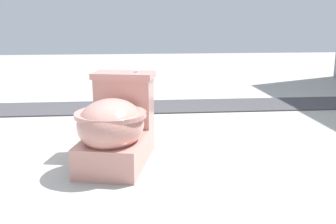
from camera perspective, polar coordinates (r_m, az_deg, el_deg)
ground_plane at (r=2.59m, az=-8.11°, el=-5.28°), size 14.00×14.00×0.00m
gravel_strip at (r=3.75m, az=0.29°, el=0.84°), size 0.56×8.00×0.01m
toilet at (r=2.26m, az=-7.59°, el=-2.15°), size 0.70×0.51×0.52m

